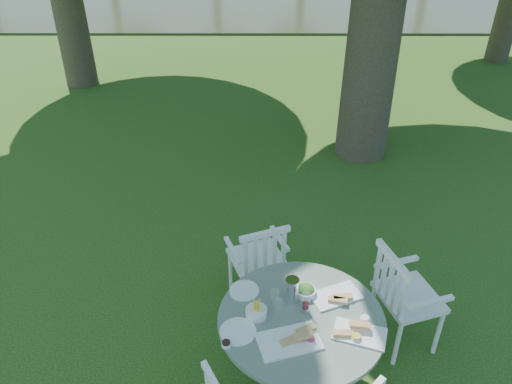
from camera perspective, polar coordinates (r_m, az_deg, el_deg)
ground at (r=5.45m, az=-0.01°, el=-8.68°), size 140.00×140.00×0.00m
table at (r=4.03m, az=5.09°, el=-15.67°), size 1.27×1.27×0.77m
chair_ne at (r=4.48m, az=16.12°, el=-11.06°), size 0.61×0.64×1.02m
chair_nw at (r=4.72m, az=0.48°, el=-7.57°), size 0.61×0.59×0.95m
tableware at (r=3.90m, az=4.34°, el=-13.23°), size 1.24×0.82×0.22m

